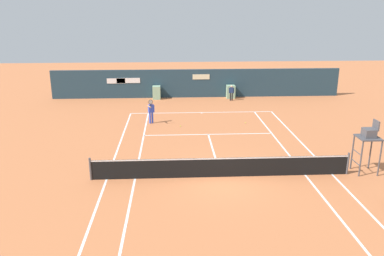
# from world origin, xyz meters

# --- Properties ---
(ground_plane) EXTENTS (80.00, 80.00, 0.01)m
(ground_plane) POSITION_xyz_m (-0.00, 0.58, 0.00)
(ground_plane) COLOR #C67042
(tennis_net) EXTENTS (12.10, 0.10, 1.07)m
(tennis_net) POSITION_xyz_m (0.00, 0.00, 0.51)
(tennis_net) COLOR #4C4C51
(tennis_net) RESTS_ON ground_plane
(sponsor_back_wall) EXTENTS (25.00, 1.02, 2.44)m
(sponsor_back_wall) POSITION_xyz_m (-0.03, 16.96, 1.18)
(sponsor_back_wall) COLOR #233D4C
(sponsor_back_wall) RESTS_ON ground_plane
(umpire_chair) EXTENTS (1.00, 1.00, 2.59)m
(umpire_chair) POSITION_xyz_m (6.93, 0.17, 1.77)
(umpire_chair) COLOR #47474C
(umpire_chair) RESTS_ON ground_plane
(player_on_baseline) EXTENTS (0.46, 0.79, 1.77)m
(player_on_baseline) POSITION_xyz_m (-3.65, 9.04, 0.92)
(player_on_baseline) COLOR blue
(player_on_baseline) RESTS_ON ground_plane
(ball_kid_centre_post) EXTENTS (0.43, 0.20, 1.30)m
(ball_kid_centre_post) POSITION_xyz_m (2.81, 15.51, 0.75)
(ball_kid_centre_post) COLOR black
(ball_kid_centre_post) RESTS_ON ground_plane
(tennis_ball_by_sideline) EXTENTS (0.07, 0.07, 0.07)m
(tennis_ball_by_sideline) POSITION_xyz_m (-0.29, 1.62, 0.03)
(tennis_ball_by_sideline) COLOR #CCE033
(tennis_ball_by_sideline) RESTS_ON ground_plane
(tennis_ball_mid_court) EXTENTS (0.07, 0.07, 0.07)m
(tennis_ball_mid_court) POSITION_xyz_m (-1.68, 8.17, 0.03)
(tennis_ball_mid_court) COLOR #CCE033
(tennis_ball_mid_court) RESTS_ON ground_plane
(tennis_ball_near_service_line) EXTENTS (0.07, 0.07, 0.07)m
(tennis_ball_near_service_line) POSITION_xyz_m (2.76, 8.69, 0.03)
(tennis_ball_near_service_line) COLOR #CCE033
(tennis_ball_near_service_line) RESTS_ON ground_plane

